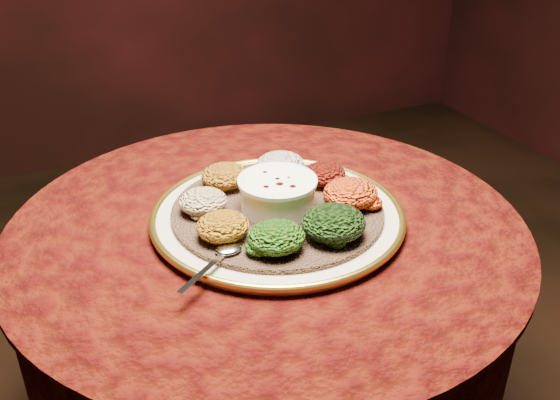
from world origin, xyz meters
name	(u,v)px	position (x,y,z in m)	size (l,w,h in m)	color
table	(268,299)	(0.00, 0.00, 0.55)	(0.96, 0.96, 0.73)	black
platter	(278,216)	(0.02, -0.01, 0.75)	(0.55, 0.55, 0.02)	beige
injera	(278,211)	(0.02, -0.01, 0.76)	(0.39, 0.39, 0.01)	brown
stew_bowl	(277,192)	(0.02, -0.01, 0.80)	(0.14, 0.14, 0.06)	white
spoon	(225,253)	(-0.12, -0.11, 0.77)	(0.13, 0.10, 0.01)	silver
portion_ayib	(280,165)	(0.08, 0.11, 0.79)	(0.10, 0.09, 0.05)	silver
portion_kitfo	(324,174)	(0.14, 0.05, 0.78)	(0.09, 0.08, 0.04)	black
portion_tikil	(351,193)	(0.15, -0.05, 0.79)	(0.10, 0.10, 0.05)	#AF7E0E
portion_gomen	(334,223)	(0.07, -0.13, 0.79)	(0.11, 0.11, 0.05)	black
portion_mixveg	(276,237)	(-0.04, -0.13, 0.79)	(0.10, 0.09, 0.05)	maroon
portion_kik	(223,226)	(-0.11, -0.06, 0.78)	(0.09, 0.09, 0.04)	#A05A0E
portion_timatim	(203,201)	(-0.11, 0.04, 0.78)	(0.09, 0.08, 0.04)	maroon
portion_shiro	(225,176)	(-0.04, 0.12, 0.78)	(0.09, 0.09, 0.04)	#9B5A12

